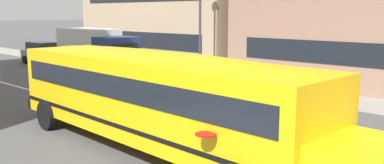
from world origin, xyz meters
The scene contains 7 objects.
ground_plane centered at (0.00, 0.00, 0.00)m, with size 400.00×400.00×0.00m, color #4C4C4F.
sidewalk_far centered at (0.00, 8.28, 0.01)m, with size 120.00×3.00×0.01m, color gray.
lane_centreline centered at (0.00, 0.00, 0.00)m, with size 110.00×0.16×0.01m, color silver.
school_bus centered at (-0.74, -1.81, 1.64)m, with size 12.46×3.20×2.77m.
parked_car_grey_beside_sign centered at (-22.05, 5.72, 0.84)m, with size 3.95×1.98×1.64m.
box_truck centered at (-14.67, 5.46, 1.54)m, with size 6.08×2.56×2.82m.
street_lamp centered at (-7.80, 7.58, 4.31)m, with size 0.44×0.44×6.80m.
Camera 1 is at (7.68, -9.28, 3.81)m, focal length 39.22 mm.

